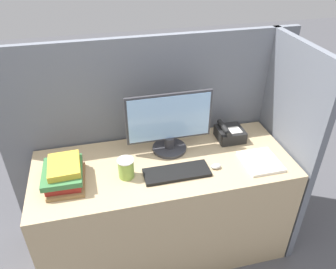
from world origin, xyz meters
TOP-DOWN VIEW (x-y plane):
  - cubicle_panel_rear at (0.00, 0.69)m, footprint 2.03×0.04m
  - cubicle_panel_right at (0.85, 0.36)m, footprint 0.04×0.72m
  - desk at (0.00, 0.33)m, footprint 1.63×0.66m
  - monitor at (0.07, 0.47)m, footprint 0.55×0.23m
  - keyboard at (0.05, 0.21)m, footprint 0.40×0.15m
  - mouse at (0.30, 0.20)m, footprint 0.06×0.04m
  - coffee_cup at (-0.24, 0.26)m, footprint 0.10×0.10m
  - book_stack at (-0.60, 0.29)m, footprint 0.23×0.31m
  - desk_telephone at (0.51, 0.49)m, footprint 0.18×0.18m
  - paper_pile at (0.59, 0.19)m, footprint 0.22×0.25m

SIDE VIEW (x-z plane):
  - desk at x=0.00m, z-range 0.00..0.77m
  - cubicle_panel_right at x=0.85m, z-range 0.00..1.47m
  - cubicle_panel_rear at x=0.00m, z-range 0.00..1.47m
  - paper_pile at x=0.59m, z-range 0.77..0.79m
  - keyboard at x=0.05m, z-range 0.77..0.79m
  - mouse at x=0.30m, z-range 0.77..0.80m
  - desk_telephone at x=0.51m, z-range 0.76..0.87m
  - coffee_cup at x=-0.24m, z-range 0.77..0.90m
  - book_stack at x=-0.60m, z-range 0.77..0.90m
  - monitor at x=0.07m, z-range 0.76..1.17m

